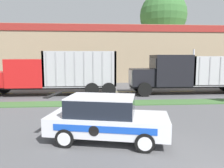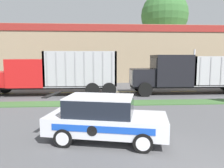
# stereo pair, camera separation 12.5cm
# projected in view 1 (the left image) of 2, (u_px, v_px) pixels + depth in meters

# --- Properties ---
(grass_verge) EXTENTS (120.00, 1.57, 0.06)m
(grass_verge) POSITION_uv_depth(u_px,v_px,m) (146.00, 102.00, 14.75)
(grass_verge) COLOR #3D6633
(grass_verge) RESTS_ON ground_plane
(centre_line_3) EXTENTS (2.40, 0.14, 0.01)m
(centre_line_3) POSITION_uv_depth(u_px,v_px,m) (63.00, 93.00, 19.02)
(centre_line_3) COLOR yellow
(centre_line_3) RESTS_ON ground_plane
(centre_line_4) EXTENTS (2.40, 0.14, 0.01)m
(centre_line_4) POSITION_uv_depth(u_px,v_px,m) (124.00, 92.00, 19.43)
(centre_line_4) COLOR yellow
(centre_line_4) RESTS_ON ground_plane
(centre_line_5) EXTENTS (2.40, 0.14, 0.01)m
(centre_line_5) POSITION_uv_depth(u_px,v_px,m) (183.00, 91.00, 19.84)
(centre_line_5) COLOR yellow
(centre_line_5) RESTS_ON ground_plane
(dump_truck_trail) EXTENTS (10.40, 2.68, 3.53)m
(dump_truck_trail) POSITION_uv_depth(u_px,v_px,m) (42.00, 75.00, 17.59)
(dump_truck_trail) COLOR black
(dump_truck_trail) RESTS_ON ground_plane
(dump_truck_far_right) EXTENTS (10.91, 2.74, 3.70)m
(dump_truck_far_right) POSITION_uv_depth(u_px,v_px,m) (182.00, 74.00, 18.37)
(dump_truck_far_right) COLOR black
(dump_truck_far_right) RESTS_ON ground_plane
(rally_car) EXTENTS (4.67, 2.77, 1.69)m
(rally_car) POSITION_uv_depth(u_px,v_px,m) (106.00, 118.00, 8.07)
(rally_car) COLOR silver
(rally_car) RESTS_ON ground_plane
(store_building_backdrop) EXTENTS (33.85, 12.10, 6.92)m
(store_building_backdrop) POSITION_uv_depth(u_px,v_px,m) (113.00, 54.00, 31.73)
(store_building_backdrop) COLOR #9E896B
(store_building_backdrop) RESTS_ON ground_plane
(tree_behind_left) EXTENTS (6.31, 6.31, 13.46)m
(tree_behind_left) POSITION_uv_depth(u_px,v_px,m) (163.00, 11.00, 29.56)
(tree_behind_left) COLOR brown
(tree_behind_left) RESTS_ON ground_plane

